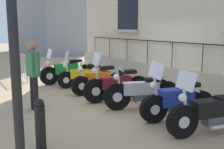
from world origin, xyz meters
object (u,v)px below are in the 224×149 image
motorcycle_maroon (117,86)px  bollard (40,124)px  motorcycle_blue (177,101)px  motorcycle_black (213,112)px  motorcycle_green (67,72)px  motorcycle_orange (99,81)px  crowd_barrier (21,65)px  pedestrian_standing (33,71)px  motorcycle_silver (142,92)px  motorcycle_yellow (84,76)px

motorcycle_maroon → bollard: (3.02, 1.81, 0.01)m
motorcycle_blue → bollard: size_ratio=2.02×
motorcycle_black → motorcycle_green: bearing=-89.0°
motorcycle_orange → motorcycle_blue: size_ratio=1.02×
motorcycle_green → motorcycle_maroon: size_ratio=1.05×
motorcycle_black → crowd_barrier: (1.24, -8.14, 0.12)m
motorcycle_black → bollard: motorcycle_black is taller
motorcycle_blue → motorcycle_black: (0.06, 0.99, -0.00)m
motorcycle_green → motorcycle_blue: size_ratio=1.12×
crowd_barrier → pedestrian_standing: 4.61m
motorcycle_green → pedestrian_standing: bearing=49.1°
motorcycle_green → motorcycle_silver: motorcycle_green is taller
motorcycle_maroon → bollard: 3.52m
crowd_barrier → pedestrian_standing: pedestrian_standing is taller
motorcycle_orange → pedestrian_standing: size_ratio=1.07×
motorcycle_silver → pedestrian_standing: 2.87m
motorcycle_yellow → motorcycle_maroon: motorcycle_maroon is taller
motorcycle_green → bollard: 5.79m
motorcycle_yellow → pedestrian_standing: size_ratio=1.04×
motorcycle_maroon → pedestrian_standing: size_ratio=1.11×
motorcycle_silver → motorcycle_black: size_ratio=0.92×
motorcycle_yellow → crowd_barrier: bearing=-65.6°
motorcycle_silver → motorcycle_maroon: bearing=-84.4°
motorcycle_blue → motorcycle_black: 0.99m
motorcycle_blue → crowd_barrier: (1.30, -7.15, 0.12)m
motorcycle_orange → motorcycle_blue: bearing=91.2°
motorcycle_green → motorcycle_orange: motorcycle_green is taller
motorcycle_green → crowd_barrier: size_ratio=1.10×
motorcycle_black → bollard: (3.11, -1.31, 0.02)m
motorcycle_green → motorcycle_silver: bearing=91.6°
motorcycle_blue → crowd_barrier: motorcycle_blue is taller
motorcycle_silver → pedestrian_standing: (2.35, -1.55, 0.58)m
motorcycle_yellow → crowd_barrier: (1.30, -2.87, 0.15)m
motorcycle_orange → motorcycle_maroon: bearing=85.5°
motorcycle_silver → motorcycle_yellow: bearing=-91.0°
bollard → pedestrian_standing: pedestrian_standing is taller
motorcycle_orange → motorcycle_maroon: (0.08, 1.07, 0.05)m
motorcycle_orange → motorcycle_black: (-0.01, 4.19, 0.03)m
motorcycle_black → motorcycle_orange: bearing=-89.9°
crowd_barrier → motorcycle_blue: bearing=100.3°
motorcycle_yellow → crowd_barrier: motorcycle_yellow is taller
bollard → crowd_barrier: bearing=-105.3°
motorcycle_blue → bollard: (3.17, -0.32, 0.02)m
motorcycle_blue → pedestrian_standing: size_ratio=1.05×
motorcycle_yellow → motorcycle_silver: 3.14m
motorcycle_maroon → motorcycle_silver: size_ratio=1.02×
motorcycle_green → motorcycle_black: size_ratio=1.00×
motorcycle_yellow → motorcycle_black: motorcycle_black is taller
motorcycle_silver → bollard: bearing=14.7°
motorcycle_blue → bollard: 3.19m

